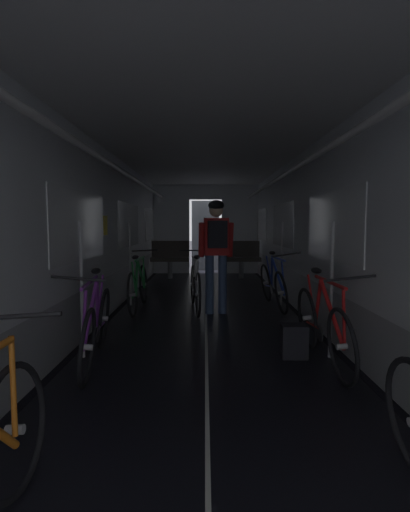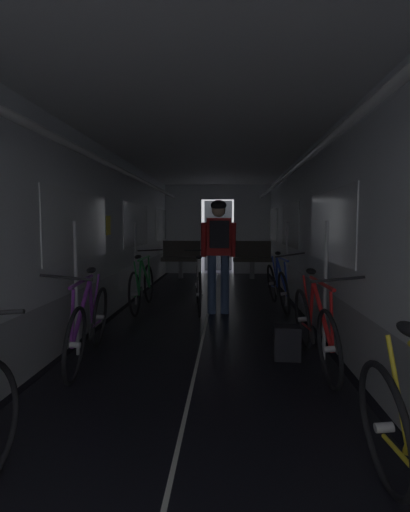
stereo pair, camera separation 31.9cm
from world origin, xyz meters
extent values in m
plane|color=black|center=(0.00, 0.00, 0.00)|extent=(60.00, 60.00, 0.00)
cube|color=black|center=(-1.41, 3.25, 0.00)|extent=(0.08, 11.50, 0.01)
cube|color=black|center=(1.41, 3.25, 0.00)|extent=(0.08, 11.50, 0.01)
cube|color=beige|center=(0.00, 3.25, 0.00)|extent=(0.03, 11.27, 0.00)
cube|color=#9EA0A5|center=(-1.51, 3.25, 0.30)|extent=(0.12, 11.50, 0.60)
cube|color=silver|center=(-1.51, 3.25, 1.53)|extent=(0.12, 11.50, 1.85)
cube|color=white|center=(-1.45, 2.67, 1.35)|extent=(0.02, 1.90, 0.80)
cube|color=white|center=(-1.45, 5.55, 1.35)|extent=(0.02, 1.90, 0.80)
cube|color=white|center=(-1.45, 8.42, 1.35)|extent=(0.02, 1.90, 0.80)
cube|color=yellow|center=(-1.45, 3.79, 1.35)|extent=(0.01, 0.20, 0.28)
cylinder|color=white|center=(-1.17, 3.25, 2.10)|extent=(0.07, 11.04, 0.07)
cylinder|color=#B7BABF|center=(-1.27, 2.10, 0.70)|extent=(0.04, 0.04, 1.40)
cylinder|color=#B7BABF|center=(-1.27, 4.70, 0.70)|extent=(0.04, 0.04, 1.40)
cube|color=#9EA0A5|center=(1.51, 3.25, 0.30)|extent=(0.12, 11.50, 0.60)
cube|color=silver|center=(1.51, 3.25, 1.53)|extent=(0.12, 11.50, 1.85)
cube|color=white|center=(1.45, 2.67, 1.35)|extent=(0.02, 1.90, 0.80)
cube|color=white|center=(1.45, 5.55, 1.35)|extent=(0.02, 1.90, 0.80)
cube|color=white|center=(1.45, 8.42, 1.35)|extent=(0.02, 1.90, 0.80)
cube|color=yellow|center=(1.45, 2.75, 1.35)|extent=(0.01, 0.20, 0.28)
cylinder|color=white|center=(1.17, 3.25, 2.10)|extent=(0.07, 11.04, 0.07)
cylinder|color=#B7BABF|center=(1.27, 2.10, 0.70)|extent=(0.04, 0.04, 1.40)
cylinder|color=#B7BABF|center=(1.27, 4.70, 0.70)|extent=(0.04, 0.04, 1.40)
cube|color=silver|center=(-0.95, 9.06, 1.23)|extent=(1.00, 0.12, 2.45)
cube|color=silver|center=(0.95, 9.06, 1.23)|extent=(1.00, 0.12, 2.45)
cube|color=silver|center=(0.00, 9.06, 2.25)|extent=(0.90, 0.12, 0.40)
cube|color=#4C4F54|center=(0.00, 9.76, 1.03)|extent=(0.81, 0.04, 2.05)
cube|color=white|center=(0.00, 3.25, 2.51)|extent=(3.14, 11.62, 0.12)
cylinder|color=gray|center=(-0.90, 8.00, 0.22)|extent=(0.12, 0.12, 0.44)
cube|color=#47423D|center=(-0.90, 8.00, 0.49)|extent=(0.96, 0.44, 0.10)
cube|color=#47423D|center=(-0.90, 8.19, 0.74)|extent=(0.96, 0.08, 0.40)
torus|color=gray|center=(-1.33, 8.22, 0.94)|extent=(0.14, 0.14, 0.02)
cylinder|color=gray|center=(0.90, 8.00, 0.22)|extent=(0.12, 0.12, 0.44)
cube|color=#47423D|center=(0.90, 8.00, 0.49)|extent=(0.96, 0.44, 0.10)
cube|color=#47423D|center=(0.90, 8.19, 0.74)|extent=(0.96, 0.08, 0.40)
torus|color=gray|center=(0.47, 8.22, 0.94)|extent=(0.14, 0.14, 0.02)
torus|color=black|center=(1.07, 5.04, 0.33)|extent=(0.18, 0.68, 0.67)
cylinder|color=#B2B2B7|center=(1.07, 5.04, 0.33)|extent=(0.10, 0.06, 0.06)
torus|color=black|center=(1.14, 4.02, 0.33)|extent=(0.18, 0.68, 0.67)
cylinder|color=#B2B2B7|center=(1.14, 4.02, 0.33)|extent=(0.10, 0.06, 0.06)
cylinder|color=#2342B7|center=(1.14, 4.34, 0.55)|extent=(0.15, 0.54, 0.56)
cylinder|color=#2342B7|center=(1.12, 4.74, 0.55)|extent=(0.09, 0.35, 0.55)
cylinder|color=#2342B7|center=(1.17, 4.49, 0.81)|extent=(0.10, 0.82, 0.04)
cylinder|color=#2342B7|center=(1.10, 4.97, 0.57)|extent=(0.10, 0.16, 0.49)
cylinder|color=#2342B7|center=(1.08, 4.81, 0.31)|extent=(0.05, 0.45, 0.07)
cylinder|color=#2342B7|center=(1.17, 4.05, 0.57)|extent=(0.09, 0.09, 0.49)
cylinder|color=black|center=(1.09, 4.59, 0.29)|extent=(0.05, 0.17, 0.17)
ellipsoid|color=black|center=(1.15, 4.92, 0.87)|extent=(0.11, 0.25, 0.07)
cylinder|color=black|center=(1.22, 4.03, 0.91)|extent=(0.44, 0.05, 0.09)
torus|color=black|center=(1.11, 2.42, 0.33)|extent=(0.12, 0.67, 0.67)
cylinder|color=#B2B2B7|center=(1.11, 2.42, 0.33)|extent=(0.10, 0.05, 0.06)
torus|color=black|center=(1.14, 1.40, 0.33)|extent=(0.12, 0.67, 0.67)
cylinder|color=#B2B2B7|center=(1.14, 1.40, 0.33)|extent=(0.10, 0.05, 0.06)
cylinder|color=red|center=(1.16, 1.72, 0.55)|extent=(0.11, 0.54, 0.56)
cylinder|color=red|center=(1.14, 2.13, 0.55)|extent=(0.08, 0.34, 0.55)
cylinder|color=red|center=(1.18, 1.87, 0.82)|extent=(0.06, 0.82, 0.04)
cylinder|color=red|center=(1.14, 2.35, 0.57)|extent=(0.07, 0.16, 0.49)
cylinder|color=red|center=(1.12, 2.20, 0.31)|extent=(0.03, 0.45, 0.07)
cylinder|color=red|center=(1.17, 1.43, 0.57)|extent=(0.07, 0.09, 0.49)
cylinder|color=black|center=(1.12, 1.97, 0.29)|extent=(0.03, 0.17, 0.17)
ellipsoid|color=black|center=(1.17, 2.30, 0.88)|extent=(0.10, 0.24, 0.07)
cylinder|color=black|center=(1.20, 1.41, 0.92)|extent=(0.44, 0.04, 0.07)
torus|color=black|center=(-1.13, 2.40, 0.33)|extent=(0.18, 0.68, 0.67)
cylinder|color=#B2B2B7|center=(-1.13, 2.40, 0.33)|extent=(0.10, 0.06, 0.06)
torus|color=black|center=(-1.01, 1.39, 0.33)|extent=(0.18, 0.68, 0.67)
cylinder|color=#B2B2B7|center=(-1.01, 1.39, 0.33)|extent=(0.10, 0.06, 0.06)
cylinder|color=purple|center=(-1.07, 1.70, 0.55)|extent=(0.05, 0.55, 0.56)
cylinder|color=purple|center=(-1.12, 2.10, 0.55)|extent=(0.13, 0.34, 0.55)
cylinder|color=purple|center=(-1.11, 1.85, 0.82)|extent=(0.13, 0.82, 0.04)
cylinder|color=purple|center=(-1.15, 2.33, 0.57)|extent=(0.06, 0.17, 0.49)
cylinder|color=purple|center=(-1.10, 2.18, 0.31)|extent=(0.08, 0.45, 0.07)
cylinder|color=purple|center=(-1.04, 1.41, 0.57)|extent=(0.09, 0.08, 0.49)
cylinder|color=black|center=(-1.07, 1.95, 0.29)|extent=(0.05, 0.17, 0.17)
ellipsoid|color=black|center=(-1.17, 2.27, 0.88)|extent=(0.12, 0.25, 0.07)
cylinder|color=black|center=(-1.07, 1.39, 0.92)|extent=(0.44, 0.08, 0.07)
torus|color=black|center=(-1.08, 3.84, 0.33)|extent=(0.07, 0.67, 0.67)
cylinder|color=#B2B2B7|center=(-1.08, 3.84, 0.33)|extent=(0.09, 0.05, 0.05)
torus|color=black|center=(-1.08, 4.86, 0.33)|extent=(0.07, 0.67, 0.67)
cylinder|color=#B2B2B7|center=(-1.08, 4.86, 0.33)|extent=(0.09, 0.05, 0.05)
cylinder|color=#1E8438|center=(-1.07, 4.54, 0.55)|extent=(0.07, 0.54, 0.56)
cylinder|color=#1E8438|center=(-1.07, 4.13, 0.55)|extent=(0.06, 0.34, 0.55)
cylinder|color=#1E8438|center=(-1.06, 4.39, 0.82)|extent=(0.04, 0.82, 0.04)
cylinder|color=#1E8438|center=(-1.07, 3.91, 0.58)|extent=(0.05, 0.16, 0.49)
cylinder|color=#1E8438|center=(-1.08, 4.06, 0.31)|extent=(0.03, 0.45, 0.07)
cylinder|color=#1E8438|center=(-1.07, 4.83, 0.58)|extent=(0.05, 0.09, 0.49)
cylinder|color=black|center=(-1.08, 4.29, 0.29)|extent=(0.02, 0.17, 0.17)
ellipsoid|color=black|center=(-1.05, 3.96, 0.88)|extent=(0.09, 0.24, 0.06)
cylinder|color=black|center=(-1.05, 4.85, 0.92)|extent=(0.44, 0.03, 0.05)
torus|color=black|center=(-0.97, 0.06, 0.33)|extent=(0.09, 0.67, 0.67)
cylinder|color=#B2B2B7|center=(-0.97, 0.06, 0.33)|extent=(0.09, 0.05, 0.06)
cylinder|color=orange|center=(-0.96, 0.03, 0.58)|extent=(0.06, 0.09, 0.49)
cylinder|color=black|center=(-0.94, 0.05, 0.92)|extent=(0.44, 0.03, 0.05)
cylinder|color=#384C75|center=(0.05, 4.09, 0.45)|extent=(0.13, 0.13, 0.90)
cylinder|color=#384C75|center=(0.25, 4.10, 0.45)|extent=(0.13, 0.13, 0.90)
cube|color=red|center=(0.15, 4.10, 1.18)|extent=(0.38, 0.25, 0.56)
cylinder|color=red|center=(-0.07, 4.10, 1.13)|extent=(0.11, 0.20, 0.53)
cylinder|color=red|center=(0.37, 4.13, 1.13)|extent=(0.11, 0.20, 0.53)
sphere|color=beige|center=(0.15, 4.10, 1.58)|extent=(0.21, 0.21, 0.21)
ellipsoid|color=black|center=(0.15, 4.10, 1.65)|extent=(0.26, 0.30, 0.16)
cube|color=black|center=(0.17, 3.93, 1.22)|extent=(0.29, 0.18, 0.40)
torus|color=black|center=(-0.12, 3.84, 0.33)|extent=(0.11, 0.67, 0.67)
cylinder|color=#B2B2B7|center=(-0.12, 3.84, 0.33)|extent=(0.10, 0.06, 0.05)
torus|color=black|center=(-0.22, 4.85, 0.33)|extent=(0.11, 0.67, 0.67)
cylinder|color=#B2B2B7|center=(-0.22, 4.85, 0.33)|extent=(0.10, 0.06, 0.05)
cylinder|color=silver|center=(-0.19, 4.54, 0.55)|extent=(0.10, 0.54, 0.56)
cylinder|color=silver|center=(-0.15, 4.13, 0.55)|extent=(0.07, 0.34, 0.55)
cylinder|color=silver|center=(-0.18, 4.38, 0.82)|extent=(0.12, 0.82, 0.03)
cylinder|color=silver|center=(-0.13, 3.91, 0.58)|extent=(0.05, 0.16, 0.49)
cylinder|color=silver|center=(-0.14, 4.06, 0.31)|extent=(0.07, 0.45, 0.07)
cylinder|color=silver|center=(-0.22, 4.82, 0.58)|extent=(0.03, 0.09, 0.49)
cylinder|color=black|center=(-0.16, 4.29, 0.29)|extent=(0.03, 0.17, 0.17)
ellipsoid|color=black|center=(-0.13, 3.96, 0.88)|extent=(0.12, 0.25, 0.06)
cylinder|color=black|center=(-0.23, 4.84, 0.92)|extent=(0.44, 0.07, 0.03)
cube|color=black|center=(0.90, 2.10, 0.17)|extent=(0.27, 0.21, 0.34)
camera|label=1|loc=(-0.02, -1.84, 1.37)|focal=27.51mm
camera|label=2|loc=(0.30, -1.83, 1.37)|focal=27.51mm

